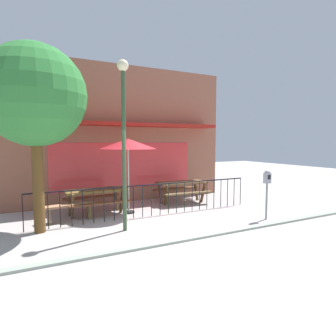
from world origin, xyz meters
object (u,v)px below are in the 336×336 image
object	(u,v)px
parking_meter_near	(267,181)
street_tree	(35,96)
picnic_table_right	(182,186)
patio_bench	(69,209)
picnic_table_left	(96,195)
street_lamp	(124,122)
patio_umbrella	(128,144)

from	to	relation	value
parking_meter_near	street_tree	world-z (taller)	street_tree
picnic_table_right	patio_bench	bearing A→B (deg)	-170.45
picnic_table_left	street_lamp	xyz separation A→B (m)	(0.27, -1.98, 2.10)
picnic_table_left	parking_meter_near	world-z (taller)	parking_meter_near
patio_bench	parking_meter_near	xyz separation A→B (m)	(5.07, -2.41, 0.75)
street_lamp	picnic_table_left	bearing A→B (deg)	97.80
picnic_table_right	patio_umbrella	bearing A→B (deg)	-165.64
street_lamp	picnic_table_right	bearing A→B (deg)	37.45
picnic_table_left	patio_bench	world-z (taller)	picnic_table_left
picnic_table_right	patio_umbrella	xyz separation A→B (m)	(-2.25, -0.58, 1.54)
patio_umbrella	picnic_table_left	bearing A→B (deg)	162.42
patio_bench	parking_meter_near	size ratio (longest dim) A/B	1.00
patio_umbrella	street_tree	distance (m)	2.97
patio_umbrella	street_tree	size ratio (longest dim) A/B	0.51
picnic_table_left	street_tree	world-z (taller)	street_tree
patio_umbrella	patio_bench	xyz separation A→B (m)	(-1.79, -0.10, -1.80)
patio_umbrella	street_lamp	xyz separation A→B (m)	(-0.69, -1.68, 0.56)
picnic_table_left	parking_meter_near	xyz separation A→B (m)	(4.24, -2.82, 0.49)
street_lamp	street_tree	bearing A→B (deg)	156.63
parking_meter_near	picnic_table_right	bearing A→B (deg)	108.34
picnic_table_right	patio_bench	xyz separation A→B (m)	(-4.04, -0.68, -0.26)
picnic_table_left	patio_bench	bearing A→B (deg)	-153.86
picnic_table_right	street_tree	bearing A→B (deg)	-163.65
street_tree	patio_umbrella	bearing A→B (deg)	18.05
parking_meter_near	street_tree	distance (m)	6.50
picnic_table_left	patio_bench	size ratio (longest dim) A/B	1.27
picnic_table_right	patio_bench	distance (m)	4.11
picnic_table_left	patio_umbrella	xyz separation A→B (m)	(0.96, -0.30, 1.54)
picnic_table_left	patio_umbrella	size ratio (longest dim) A/B	0.78
patio_bench	picnic_table_left	bearing A→B (deg)	26.14
parking_meter_near	street_tree	bearing A→B (deg)	164.14
street_tree	street_lamp	xyz separation A→B (m)	(1.91, -0.83, -0.59)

